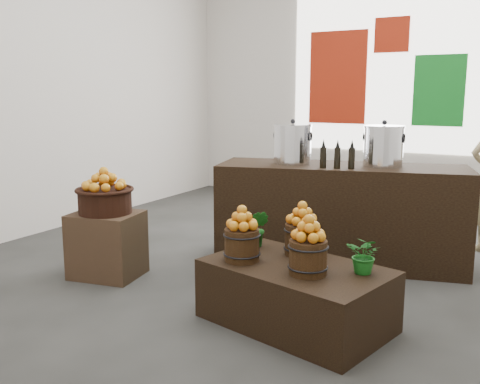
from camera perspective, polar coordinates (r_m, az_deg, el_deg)
The scene contains 22 objects.
ground at distance 5.38m, azimuth 3.72°, elevation -7.56°, with size 7.00×7.00×0.00m, color #3D3D3A.
back_wall at distance 8.42m, azimuth 14.42°, elevation 12.46°, with size 6.00×0.04×4.00m, color beige.
back_opening at distance 8.33m, azimuth 16.42°, elevation 12.39°, with size 3.20×0.02×2.40m, color white.
deco_red_left at distance 8.56m, azimuth 10.37°, elevation 11.91°, with size 0.90×0.04×1.40m, color #991F0B.
deco_green_right at distance 8.20m, azimuth 20.45°, elevation 10.10°, with size 0.70×0.04×1.00m, color #117220.
deco_red_upper at distance 8.38m, azimuth 15.90°, elevation 15.84°, with size 0.50×0.04×0.50m, color #991F0B.
crate at distance 5.07m, azimuth -13.99°, elevation -5.47°, with size 0.59×0.49×0.59m, color #523626.
wicker_basket at distance 4.98m, azimuth -14.20°, elevation -0.98°, with size 0.48×0.48×0.22m, color black.
apples_in_basket at distance 4.94m, azimuth -14.31°, elevation 1.38°, with size 0.37×0.37×0.20m, color #990904, non-canonical shape.
display_table at distance 3.97m, azimuth 5.97°, elevation -10.85°, with size 1.29×0.80×0.45m, color black.
apple_bucket_front_left at distance 3.95m, azimuth 0.20°, elevation -5.66°, with size 0.26×0.26×0.24m, color #37230F.
apples_in_bucket_front_left at distance 3.90m, azimuth 0.21°, elevation -2.75°, with size 0.19×0.19×0.17m, color #990904, non-canonical shape.
apple_bucket_front_right at distance 3.69m, azimuth 7.27°, elevation -6.93°, with size 0.26×0.26×0.24m, color #37230F.
apples_in_bucket_front_right at distance 3.63m, azimuth 7.34°, elevation -3.82°, with size 0.19×0.19×0.17m, color #990904, non-canonical shape.
apple_bucket_rear at distance 4.12m, azimuth 6.61°, elevation -5.05°, with size 0.26×0.26×0.24m, color #37230F.
apples_in_bucket_rear at distance 4.07m, azimuth 6.67°, elevation -2.25°, with size 0.19×0.19×0.17m, color #990904, non-canonical shape.
herb_garnish_right at distance 3.76m, azimuth 13.21°, elevation -6.55°, with size 0.24×0.21×0.27m, color #125716.
herb_garnish_left at distance 4.30m, azimuth 1.95°, elevation -3.91°, with size 0.16×0.13×0.30m, color #125716.
counter at distance 5.38m, azimuth 10.66°, elevation -2.34°, with size 2.39×0.76×0.98m, color black.
stock_pot_left at distance 5.32m, azimuth 5.63°, elevation 5.00°, with size 0.37×0.37×0.37m, color silver.
stock_pot_center at distance 5.26m, azimuth 15.04°, elevation 4.63°, with size 0.37×0.37×0.37m, color silver.
oil_cruets at distance 5.04m, azimuth 10.72°, elevation 4.00°, with size 0.26×0.07×0.27m, color black, non-canonical shape.
Camera 1 is at (2.18, -4.63, 1.67)m, focal length 40.00 mm.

